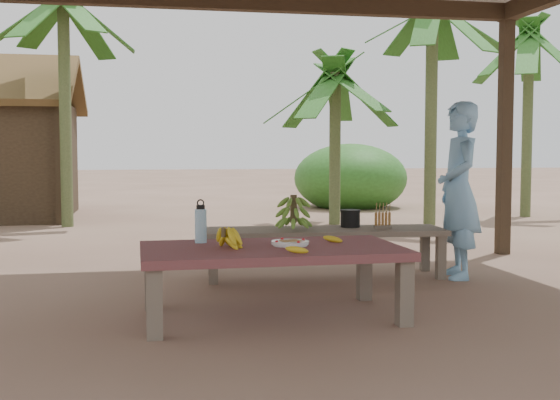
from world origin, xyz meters
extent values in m
plane|color=brown|center=(0.00, 0.00, 0.00)|extent=(80.00, 80.00, 0.00)
cube|color=black|center=(2.80, 2.30, 1.35)|extent=(0.13, 0.13, 2.70)
cube|color=black|center=(0.00, 2.30, 2.70)|extent=(5.80, 0.14, 0.18)
cube|color=brown|center=(-1.13, -0.64, 0.22)|extent=(0.10, 0.10, 0.44)
cube|color=brown|center=(0.51, -0.62, 0.22)|extent=(0.10, 0.10, 0.44)
cube|color=brown|center=(-1.14, 0.20, 0.22)|extent=(0.10, 0.10, 0.44)
cube|color=brown|center=(0.50, 0.22, 0.22)|extent=(0.10, 0.10, 0.44)
cube|color=maroon|center=(-0.31, -0.21, 0.47)|extent=(1.81, 1.02, 0.06)
cube|color=brown|center=(-0.60, 1.10, 0.20)|extent=(0.09, 0.09, 0.40)
cube|color=brown|center=(1.45, 0.94, 0.20)|extent=(0.09, 0.09, 0.40)
cube|color=brown|center=(-0.56, 1.56, 0.20)|extent=(0.09, 0.09, 0.40)
cube|color=brown|center=(1.49, 1.40, 0.20)|extent=(0.09, 0.09, 0.40)
cube|color=brown|center=(0.45, 1.25, 0.42)|extent=(2.24, 0.77, 0.05)
cylinder|color=white|center=(-0.18, -0.19, 0.51)|extent=(0.25, 0.25, 0.01)
cylinder|color=white|center=(-0.18, -0.19, 0.52)|extent=(0.27, 0.27, 0.02)
cube|color=brown|center=(-0.18, -0.19, 0.53)|extent=(0.15, 0.12, 0.02)
ellipsoid|color=yellow|center=(-0.21, -0.56, 0.52)|extent=(0.16, 0.07, 0.04)
ellipsoid|color=yellow|center=(0.17, -0.06, 0.52)|extent=(0.15, 0.13, 0.04)
cylinder|color=#3C90BB|center=(-0.78, 0.09, 0.62)|extent=(0.09, 0.09, 0.25)
cylinder|color=black|center=(-0.78, 0.09, 0.76)|extent=(0.06, 0.06, 0.03)
torus|color=black|center=(-0.78, 0.09, 0.79)|extent=(0.05, 0.01, 0.05)
cylinder|color=black|center=(0.71, 1.34, 0.53)|extent=(0.18, 0.18, 0.16)
imported|color=#70A7D5|center=(1.64, 0.98, 0.81)|extent=(0.47, 0.64, 1.62)
cylinder|color=#596638|center=(3.04, 4.97, 1.68)|extent=(0.18, 0.18, 3.37)
cylinder|color=#596638|center=(1.78, 5.76, 1.20)|extent=(0.18, 0.18, 2.40)
cylinder|color=#596638|center=(-2.37, 6.20, 1.76)|extent=(0.18, 0.18, 3.52)
cylinder|color=#596638|center=(5.45, 6.38, 1.61)|extent=(0.18, 0.18, 3.22)
camera|label=1|loc=(-1.17, -4.99, 1.16)|focal=45.00mm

